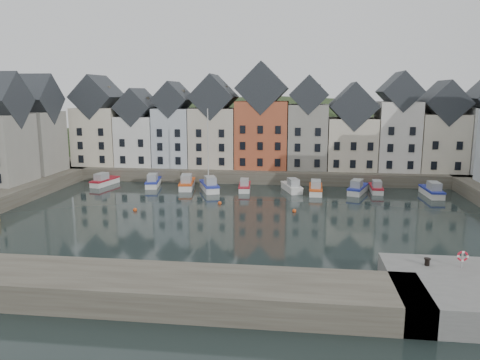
% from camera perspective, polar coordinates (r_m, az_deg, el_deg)
% --- Properties ---
extents(ground, '(260.00, 260.00, 0.00)m').
position_cam_1_polar(ground, '(54.68, 0.24, -5.04)').
color(ground, black).
rests_on(ground, ground).
extents(far_quay, '(90.00, 16.00, 2.00)m').
position_cam_1_polar(far_quay, '(83.64, 2.75, 1.15)').
color(far_quay, '#464136').
rests_on(far_quay, ground).
extents(near_wall, '(50.00, 6.00, 2.00)m').
position_cam_1_polar(near_wall, '(37.07, -20.10, -11.87)').
color(near_wall, '#464136').
rests_on(near_wall, ground).
extents(hillside, '(153.60, 70.40, 64.00)m').
position_cam_1_polar(hillside, '(113.27, 3.72, -6.17)').
color(hillside, '#22361B').
rests_on(hillside, ground).
extents(far_terrace, '(72.37, 8.16, 17.78)m').
position_cam_1_polar(far_terrace, '(80.53, 4.98, 6.40)').
color(far_terrace, beige).
rests_on(far_terrace, far_quay).
extents(left_terrace, '(7.65, 17.00, 15.69)m').
position_cam_1_polar(left_terrace, '(78.46, -25.62, 5.29)').
color(left_terrace, gray).
rests_on(left_terrace, left_quay).
extents(mooring_buoys, '(20.50, 5.50, 0.50)m').
position_cam_1_polar(mooring_buoys, '(60.32, -2.92, -3.41)').
color(mooring_buoys, '#CE4918').
rests_on(mooring_buoys, ground).
extents(boat_a, '(2.97, 6.19, 2.28)m').
position_cam_1_polar(boat_a, '(78.58, -16.22, -0.12)').
color(boat_a, silver).
rests_on(boat_a, ground).
extents(boat_b, '(2.88, 6.27, 2.32)m').
position_cam_1_polar(boat_b, '(75.88, -10.54, -0.24)').
color(boat_b, silver).
rests_on(boat_b, ground).
extents(boat_c, '(2.93, 6.80, 2.53)m').
position_cam_1_polar(boat_c, '(73.48, -6.49, -0.43)').
color(boat_c, silver).
rests_on(boat_c, ground).
extents(boat_d, '(4.26, 6.89, 12.60)m').
position_cam_1_polar(boat_d, '(71.44, -3.75, -0.65)').
color(boat_d, silver).
rests_on(boat_d, ground).
extents(boat_e, '(2.13, 5.60, 2.11)m').
position_cam_1_polar(boat_e, '(71.44, 0.57, -0.78)').
color(boat_e, silver).
rests_on(boat_e, ground).
extents(boat_f, '(3.55, 6.19, 2.27)m').
position_cam_1_polar(boat_f, '(71.26, 6.34, -0.84)').
color(boat_f, silver).
rests_on(boat_f, ground).
extents(boat_g, '(2.08, 6.18, 2.35)m').
position_cam_1_polar(boat_g, '(70.17, 9.21, -1.07)').
color(boat_g, silver).
rests_on(boat_g, ground).
extents(boat_h, '(3.82, 6.43, 2.36)m').
position_cam_1_polar(boat_h, '(71.63, 14.14, -1.02)').
color(boat_h, silver).
rests_on(boat_h, ground).
extents(boat_i, '(1.90, 5.50, 2.09)m').
position_cam_1_polar(boat_i, '(73.11, 16.26, -0.95)').
color(boat_i, silver).
rests_on(boat_i, ground).
extents(boat_j, '(2.28, 6.38, 2.41)m').
position_cam_1_polar(boat_j, '(73.02, 22.37, -1.27)').
color(boat_j, silver).
rests_on(boat_j, ground).
extents(mooring_bollard, '(0.48, 0.48, 0.56)m').
position_cam_1_polar(mooring_bollard, '(38.24, 21.86, -9.20)').
color(mooring_bollard, black).
rests_on(mooring_bollard, near_quay).
extents(life_ring_post, '(0.80, 0.17, 1.30)m').
position_cam_1_polar(life_ring_post, '(38.60, 25.49, -8.43)').
color(life_ring_post, gray).
rests_on(life_ring_post, near_quay).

